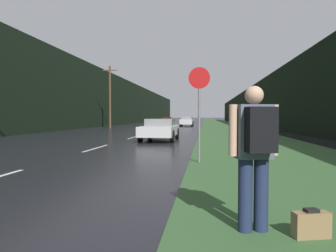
{
  "coord_description": "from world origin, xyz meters",
  "views": [
    {
      "loc": [
        4.89,
        -0.38,
        1.44
      ],
      "look_at": [
        2.91,
        15.38,
        0.92
      ],
      "focal_mm": 32.0,
      "sensor_mm": 36.0,
      "label": 1
    }
  ],
  "objects_px": {
    "car_passing_far": "(187,121)",
    "car_passing_near": "(160,129)",
    "car_oncoming": "(167,120)",
    "suitcase": "(311,225)",
    "hitchhiker_with_backpack": "(255,149)",
    "stop_sign": "(199,105)"
  },
  "relations": [
    {
      "from": "car_passing_far",
      "to": "car_passing_near",
      "type": "bearing_deg",
      "value": 90.0
    },
    {
      "from": "car_oncoming",
      "to": "suitcase",
      "type": "bearing_deg",
      "value": -80.71
    },
    {
      "from": "car_passing_near",
      "to": "hitchhiker_with_backpack",
      "type": "bearing_deg",
      "value": 103.28
    },
    {
      "from": "stop_sign",
      "to": "car_passing_near",
      "type": "distance_m",
      "value": 8.87
    },
    {
      "from": "stop_sign",
      "to": "car_passing_near",
      "type": "xyz_separation_m",
      "value": [
        -2.5,
        8.43,
        -1.11
      ]
    },
    {
      "from": "car_passing_near",
      "to": "car_oncoming",
      "type": "distance_m",
      "value": 37.04
    },
    {
      "from": "hitchhiker_with_backpack",
      "to": "suitcase",
      "type": "xyz_separation_m",
      "value": [
        0.63,
        -0.09,
        -0.87
      ]
    },
    {
      "from": "stop_sign",
      "to": "car_oncoming",
      "type": "relative_size",
      "value": 0.67
    },
    {
      "from": "car_passing_near",
      "to": "car_oncoming",
      "type": "relative_size",
      "value": 1.05
    },
    {
      "from": "suitcase",
      "to": "car_oncoming",
      "type": "relative_size",
      "value": 0.1
    },
    {
      "from": "suitcase",
      "to": "car_passing_far",
      "type": "xyz_separation_m",
      "value": [
        -3.93,
        39.57,
        0.57
      ]
    },
    {
      "from": "stop_sign",
      "to": "car_passing_far",
      "type": "distance_m",
      "value": 34.07
    },
    {
      "from": "car_passing_near",
      "to": "car_passing_far",
      "type": "distance_m",
      "value": 25.53
    },
    {
      "from": "suitcase",
      "to": "car_passing_near",
      "type": "relative_size",
      "value": 0.1
    },
    {
      "from": "hitchhiker_with_backpack",
      "to": "car_passing_far",
      "type": "bearing_deg",
      "value": 80.73
    },
    {
      "from": "hitchhiker_with_backpack",
      "to": "car_passing_near",
      "type": "height_order",
      "value": "hitchhiker_with_backpack"
    },
    {
      "from": "hitchhiker_with_backpack",
      "to": "car_passing_near",
      "type": "xyz_separation_m",
      "value": [
        -3.29,
        13.95,
        -0.36
      ]
    },
    {
      "from": "stop_sign",
      "to": "car_passing_far",
      "type": "relative_size",
      "value": 0.65
    },
    {
      "from": "hitchhiker_with_backpack",
      "to": "car_passing_far",
      "type": "distance_m",
      "value": 39.62
    },
    {
      "from": "suitcase",
      "to": "car_oncoming",
      "type": "bearing_deg",
      "value": 85.25
    },
    {
      "from": "hitchhiker_with_backpack",
      "to": "car_passing_far",
      "type": "xyz_separation_m",
      "value": [
        -3.29,
        39.48,
        -0.31
      ]
    },
    {
      "from": "stop_sign",
      "to": "hitchhiker_with_backpack",
      "type": "relative_size",
      "value": 1.63
    }
  ]
}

